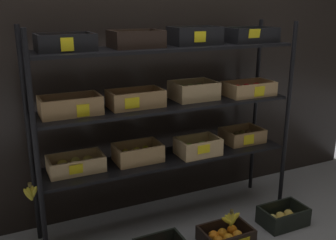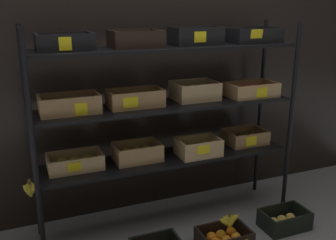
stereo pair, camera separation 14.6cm
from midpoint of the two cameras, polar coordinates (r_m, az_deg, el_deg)
ground_plane at (r=3.04m, az=1.42°, el=-14.78°), size 10.00×10.00×0.00m
storefront_wall at (r=2.97m, az=-1.48°, el=10.78°), size 4.23×0.12×2.56m
display_rack at (r=2.69m, az=1.64°, el=2.70°), size 1.94×0.42×1.48m
crate_ground_orange at (r=2.81m, az=9.83°, el=-16.92°), size 0.35×0.25×0.11m
crate_ground_apple_gold at (r=3.09m, az=18.23°, el=-14.10°), size 0.34×0.22×0.14m
banana_bunch_loose at (r=2.76m, az=10.62°, el=-14.57°), size 0.17×0.05×0.14m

